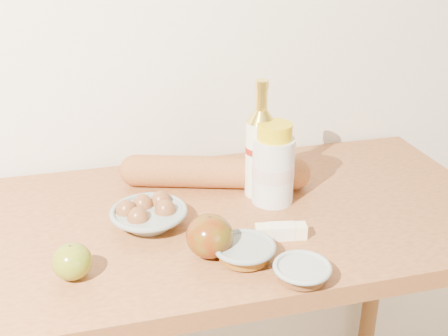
# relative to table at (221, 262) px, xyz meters

# --- Properties ---
(table) EXTENTS (1.20, 0.60, 0.90)m
(table) POSITION_rel_table_xyz_m (0.00, 0.00, 0.00)
(table) COLOR #AF6B38
(table) RESTS_ON ground
(bourbon_bottle) EXTENTS (0.07, 0.07, 0.26)m
(bourbon_bottle) POSITION_rel_table_xyz_m (0.11, 0.07, 0.23)
(bourbon_bottle) COLOR white
(bourbon_bottle) RESTS_ON table
(cream_bottle) EXTENTS (0.12, 0.12, 0.18)m
(cream_bottle) POSITION_rel_table_xyz_m (0.12, 0.03, 0.21)
(cream_bottle) COLOR silver
(cream_bottle) RESTS_ON table
(egg_bowl) EXTENTS (0.20, 0.20, 0.06)m
(egg_bowl) POSITION_rel_table_xyz_m (-0.15, -0.00, 0.15)
(egg_bowl) COLOR gray
(egg_bowl) RESTS_ON table
(baguette) EXTENTS (0.44, 0.20, 0.07)m
(baguette) POSITION_rel_table_xyz_m (0.02, 0.13, 0.16)
(baguette) COLOR #BB7139
(baguette) RESTS_ON table
(apple_yellowgreen) EXTENTS (0.09, 0.09, 0.06)m
(apple_yellowgreen) POSITION_rel_table_xyz_m (-0.30, -0.15, 0.16)
(apple_yellowgreen) COLOR olive
(apple_yellowgreen) RESTS_ON table
(apple_redgreen_front) EXTENTS (0.11, 0.11, 0.08)m
(apple_redgreen_front) POSITION_rel_table_xyz_m (-0.06, -0.15, 0.16)
(apple_redgreen_front) COLOR maroon
(apple_redgreen_front) RESTS_ON table
(sugar_bowl) EXTENTS (0.10, 0.10, 0.03)m
(sugar_bowl) POSITION_rel_table_xyz_m (0.08, -0.26, 0.14)
(sugar_bowl) COLOR #94A29C
(sugar_bowl) RESTS_ON table
(syrup_bowl) EXTENTS (0.14, 0.14, 0.03)m
(syrup_bowl) POSITION_rel_table_xyz_m (0.00, -0.18, 0.14)
(syrup_bowl) COLOR gray
(syrup_bowl) RESTS_ON table
(butter_stick) EXTENTS (0.10, 0.05, 0.03)m
(butter_stick) POSITION_rel_table_xyz_m (0.09, -0.12, 0.14)
(butter_stick) COLOR #FFF8C5
(butter_stick) RESTS_ON table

